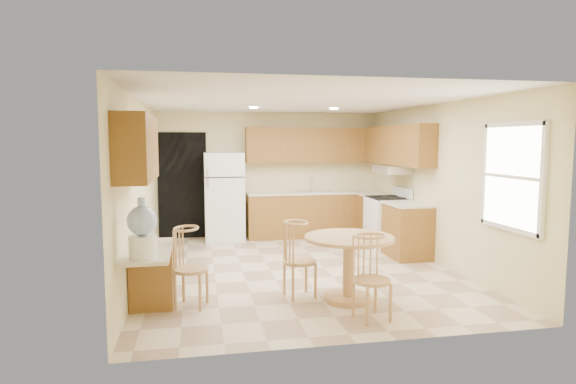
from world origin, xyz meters
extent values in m
plane|color=beige|center=(0.00, 0.00, 0.00)|extent=(5.50, 5.50, 0.00)
cube|color=white|center=(0.00, 0.00, 2.50)|extent=(4.50, 5.50, 0.02)
cube|color=beige|center=(0.00, 2.75, 1.25)|extent=(4.50, 0.02, 2.50)
cube|color=beige|center=(0.00, -2.75, 1.25)|extent=(4.50, 0.02, 2.50)
cube|color=beige|center=(-2.25, 0.00, 1.25)|extent=(0.02, 5.50, 2.50)
cube|color=beige|center=(2.25, 0.00, 1.25)|extent=(0.02, 5.50, 2.50)
cube|color=black|center=(-1.75, 2.73, 1.05)|extent=(0.90, 0.02, 2.10)
cube|color=brown|center=(0.88, 2.45, 0.43)|extent=(2.75, 0.60, 0.87)
cube|color=beige|center=(0.88, 2.45, 0.89)|extent=(2.75, 0.63, 0.04)
cube|color=brown|center=(1.95, 1.85, 0.43)|extent=(0.60, 0.59, 0.87)
cube|color=beige|center=(1.95, 1.85, 0.89)|extent=(0.63, 0.59, 0.04)
cube|color=brown|center=(1.95, 0.40, 0.43)|extent=(0.60, 0.80, 0.87)
cube|color=beige|center=(1.95, 0.40, 0.89)|extent=(0.63, 0.80, 0.04)
cube|color=brown|center=(0.88, 2.58, 1.85)|extent=(2.75, 0.33, 0.70)
cube|color=brown|center=(2.08, 1.21, 1.85)|extent=(0.33, 2.42, 0.70)
cube|color=brown|center=(-2.08, -1.60, 1.85)|extent=(0.33, 1.40, 0.70)
cube|color=silver|center=(0.85, 2.45, 0.91)|extent=(0.78, 0.44, 0.01)
cube|color=silver|center=(2.00, 1.18, 1.42)|extent=(0.50, 0.76, 0.14)
cube|color=brown|center=(-2.00, -1.32, 0.36)|extent=(0.48, 0.42, 0.72)
cube|color=beige|center=(-2.00, -1.70, 0.75)|extent=(0.50, 1.20, 0.04)
cube|color=white|center=(2.23, -1.85, 1.50)|extent=(0.05, 1.00, 1.20)
cube|color=white|center=(2.22, -1.85, 2.12)|extent=(0.05, 1.10, 0.06)
cube|color=white|center=(2.22, -1.85, 0.88)|extent=(0.05, 1.10, 0.06)
cube|color=white|center=(2.22, -2.38, 1.50)|extent=(0.05, 0.06, 1.28)
cube|color=white|center=(2.22, -1.32, 1.50)|extent=(0.05, 0.06, 1.28)
cylinder|color=white|center=(-0.50, 1.20, 2.48)|extent=(0.14, 0.14, 0.02)
cylinder|color=white|center=(0.90, 1.20, 2.48)|extent=(0.14, 0.14, 0.02)
cube|color=white|center=(-0.95, 2.40, 0.85)|extent=(0.75, 0.70, 1.70)
cube|color=black|center=(-0.95, 2.04, 1.25)|extent=(0.74, 0.01, 0.02)
cube|color=silver|center=(-1.27, 2.03, 1.15)|extent=(0.03, 0.03, 0.18)
cube|color=silver|center=(-1.27, 2.03, 1.35)|extent=(0.03, 0.03, 0.14)
cube|color=white|center=(1.92, 1.18, 0.45)|extent=(0.65, 0.76, 0.90)
cube|color=black|center=(1.92, 1.18, 0.91)|extent=(0.64, 0.75, 0.02)
cube|color=white|center=(2.20, 1.18, 1.00)|extent=(0.06, 0.76, 0.18)
cylinder|color=tan|center=(0.31, -1.53, 0.03)|extent=(0.58, 0.58, 0.06)
cylinder|color=tan|center=(0.31, -1.53, 0.39)|extent=(0.14, 0.14, 0.71)
cylinder|color=tan|center=(0.31, -1.53, 0.77)|extent=(1.07, 1.07, 0.04)
cylinder|color=tan|center=(-0.24, -1.28, 0.44)|extent=(0.41, 0.41, 0.04)
cylinder|color=tan|center=(-0.38, -1.13, 0.22)|extent=(0.04, 0.04, 0.44)
cylinder|color=tan|center=(-0.09, -1.13, 0.22)|extent=(0.04, 0.04, 0.44)
cylinder|color=tan|center=(-0.38, -1.43, 0.22)|extent=(0.04, 0.04, 0.44)
cylinder|color=tan|center=(-0.09, -1.43, 0.22)|extent=(0.04, 0.04, 0.44)
cylinder|color=tan|center=(0.36, -2.18, 0.43)|extent=(0.40, 0.40, 0.04)
cylinder|color=tan|center=(0.22, -2.04, 0.22)|extent=(0.03, 0.03, 0.43)
cylinder|color=tan|center=(0.51, -2.04, 0.22)|extent=(0.03, 0.03, 0.43)
cylinder|color=tan|center=(0.22, -2.33, 0.22)|extent=(0.03, 0.03, 0.43)
cylinder|color=tan|center=(0.51, -2.33, 0.22)|extent=(0.03, 0.03, 0.43)
cylinder|color=tan|center=(-1.55, -1.39, 0.44)|extent=(0.41, 0.41, 0.04)
cylinder|color=tan|center=(-1.70, -1.24, 0.22)|extent=(0.03, 0.03, 0.44)
cylinder|color=tan|center=(-1.40, -1.24, 0.22)|extent=(0.03, 0.03, 0.44)
cylinder|color=tan|center=(-1.70, -1.53, 0.22)|extent=(0.03, 0.03, 0.44)
cylinder|color=tan|center=(-1.40, -1.53, 0.22)|extent=(0.03, 0.03, 0.44)
cylinder|color=white|center=(-2.00, -2.12, 0.88)|extent=(0.27, 0.27, 0.23)
sphere|color=#96B4E9|center=(-2.00, -2.12, 1.15)|extent=(0.29, 0.29, 0.29)
cylinder|color=#96B4E9|center=(-2.00, -2.12, 1.33)|extent=(0.07, 0.07, 0.08)
camera|label=1|loc=(-1.46, -6.95, 1.92)|focal=30.00mm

